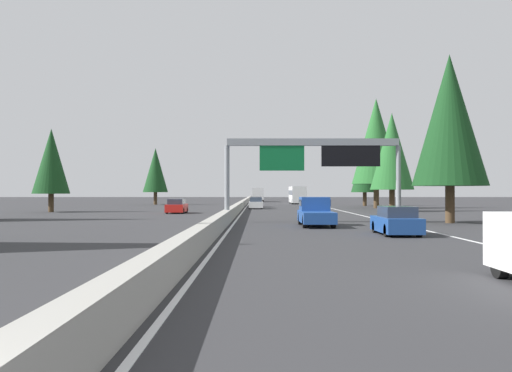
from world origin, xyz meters
TOP-DOWN VIEW (x-y plane):
  - ground_plane at (60.00, 0.00)m, footprint 320.00×320.00m
  - median_barrier at (80.00, 0.30)m, footprint 180.00×0.56m
  - shoulder_stripe_right at (70.00, -11.52)m, footprint 160.00×0.16m
  - shoulder_stripe_median at (70.00, -0.25)m, footprint 160.00×0.16m
  - sign_gantry_overhead at (38.64, -6.04)m, footprint 0.50×12.68m
  - sedan_near_right at (27.19, -9.05)m, footprint 4.40×1.80m
  - sedan_mid_center at (78.39, -1.67)m, footprint 4.40×1.80m
  - bus_far_left at (100.86, -9.06)m, footprint 11.50×2.55m
  - pickup_near_center at (34.72, -5.65)m, footprint 5.60×2.00m
  - box_truck_distant_b at (119.44, -1.89)m, footprint 8.50×2.40m
  - sedan_far_center at (70.64, -1.65)m, footprint 4.40×1.80m
  - oncoming_near at (55.85, 6.38)m, footprint 4.40×1.80m
  - conifer_right_near at (38.00, -15.48)m, footprint 5.26×5.26m
  - conifer_right_mid at (61.46, -16.94)m, footprint 4.86×4.86m
  - conifer_right_far at (73.20, -17.63)m, footprint 6.43×6.43m
  - conifer_right_distant at (84.71, -18.27)m, footprint 4.20×4.20m
  - conifer_left_mid at (59.03, 20.43)m, footprint 3.97×3.97m
  - conifer_left_far at (93.13, 15.35)m, footprint 4.19×4.19m

SIDE VIEW (x-z plane):
  - ground_plane at x=60.00m, z-range 0.00..0.00m
  - shoulder_stripe_right at x=70.00m, z-range 0.00..0.01m
  - shoulder_stripe_median at x=70.00m, z-range 0.00..0.01m
  - median_barrier at x=80.00m, z-range 0.00..0.90m
  - sedan_near_right at x=27.19m, z-range -0.05..1.42m
  - sedan_mid_center at x=78.39m, z-range -0.05..1.42m
  - sedan_far_center at x=70.64m, z-range -0.05..1.42m
  - oncoming_near at x=55.85m, z-range -0.05..1.42m
  - pickup_near_center at x=34.72m, z-range -0.02..1.84m
  - box_truck_distant_b at x=119.44m, z-range 0.14..3.09m
  - bus_far_left at x=100.86m, z-range 0.17..3.27m
  - sign_gantry_overhead at x=38.64m, z-range 1.78..7.80m
  - conifer_left_mid at x=59.03m, z-range 0.97..10.00m
  - conifer_left_far at x=93.13m, z-range 1.02..10.54m
  - conifer_right_distant at x=84.71m, z-range 1.02..10.57m
  - conifer_right_mid at x=61.46m, z-range 1.19..12.24m
  - conifer_right_near at x=38.00m, z-range 1.29..13.23m
  - conifer_right_far at x=73.20m, z-range 1.58..16.21m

